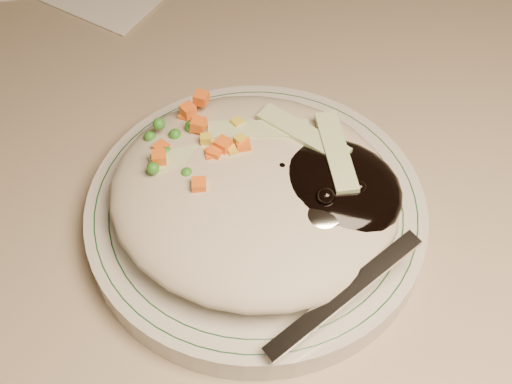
% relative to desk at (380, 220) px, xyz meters
% --- Properties ---
extents(desk, '(1.40, 0.70, 0.74)m').
position_rel_desk_xyz_m(desk, '(0.00, 0.00, 0.00)').
color(desk, tan).
rests_on(desk, ground).
extents(plate, '(0.23, 0.23, 0.02)m').
position_rel_desk_xyz_m(plate, '(-0.08, -0.18, 0.21)').
color(plate, beige).
rests_on(plate, desk).
extents(plate_rim, '(0.22, 0.22, 0.00)m').
position_rel_desk_xyz_m(plate_rim, '(-0.08, -0.18, 0.22)').
color(plate_rim, '#144723').
rests_on(plate_rim, plate).
extents(meal, '(0.21, 0.19, 0.05)m').
position_rel_desk_xyz_m(meal, '(-0.07, -0.18, 0.24)').
color(meal, '#C0B49C').
rests_on(meal, plate).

